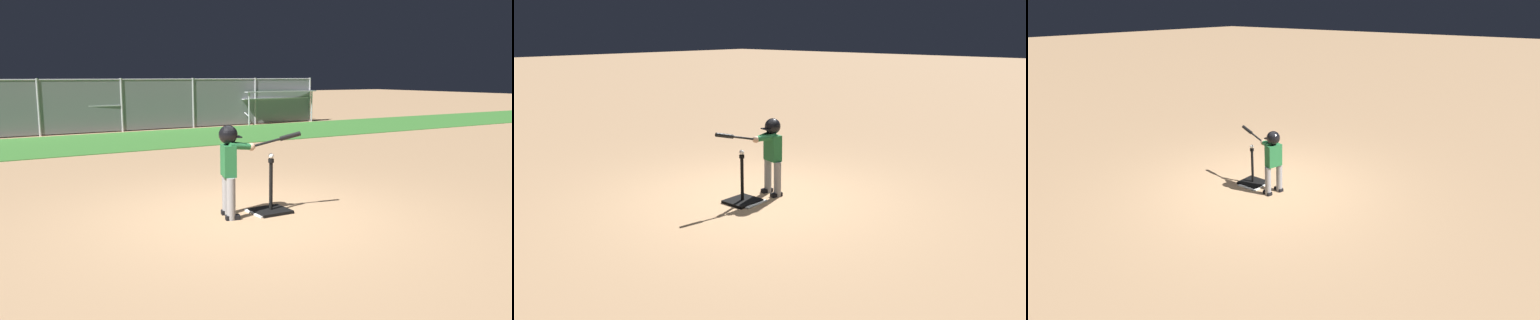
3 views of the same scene
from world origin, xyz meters
TOP-DOWN VIEW (x-y plane):
  - ground_plane at (0.00, 0.00)m, footprint 90.00×90.00m
  - home_plate at (0.24, 0.01)m, footprint 0.46×0.46m
  - batting_tee at (0.29, -0.04)m, footprint 0.47×0.42m
  - batter_child at (-0.26, 0.03)m, footprint 1.07×0.46m
  - baseball at (0.29, -0.04)m, footprint 0.07×0.07m

SIDE VIEW (x-z plane):
  - ground_plane at x=0.00m, z-range 0.00..0.00m
  - home_plate at x=0.24m, z-range 0.00..0.02m
  - batting_tee at x=0.29m, z-range -0.27..0.46m
  - batter_child at x=-0.26m, z-range 0.16..1.36m
  - baseball at x=0.29m, z-range 0.73..0.80m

